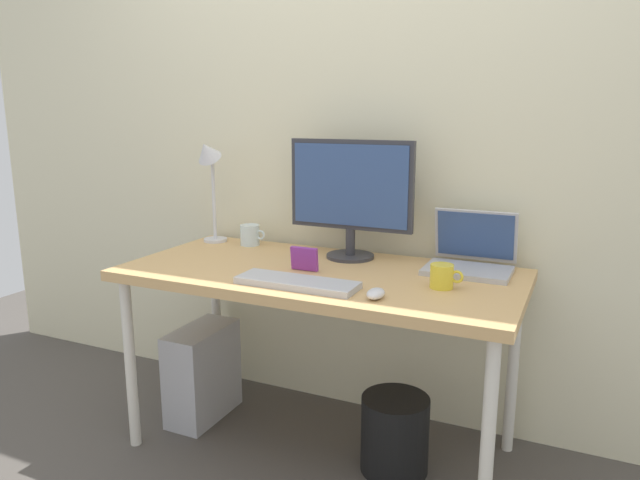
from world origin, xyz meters
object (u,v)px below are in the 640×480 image
Objects in this scene: laptop at (471,255)px; photo_frame at (304,259)px; mouse at (376,294)px; keyboard at (297,283)px; wastebasket at (395,434)px; monitor at (351,192)px; coffee_mug at (442,276)px; desk_lamp at (209,168)px; desk at (320,285)px; glass_cup at (250,235)px; computer_tower at (203,373)px.

laptop is 2.91× the size of photo_frame.
keyboard is at bearing 176.28° from mouse.
wastebasket is at bearing 86.69° from mouse.
monitor is 0.58m from coffee_mug.
desk_lamp is 4.22× the size of coffee_mug.
desk is 13.22× the size of coffee_mug.
photo_frame is (-0.54, 0.00, 0.01)m from coffee_mug.
desk is 12.40× the size of glass_cup.
wastebasket is at bearing -2.14° from computer_tower.
laptop is at bearing 25.33° from desk.
desk_lamp is 1.17× the size of computer_tower.
keyboard reaches higher than desk.
computer_tower is (-0.60, 0.24, -0.56)m from keyboard.
keyboard is 3.79× the size of coffee_mug.
desk is at bearing 32.74° from photo_frame.
computer_tower is at bearing -70.22° from desk_lamp.
glass_cup is (-0.49, 0.49, 0.04)m from keyboard.
laptop is 1.00m from glass_cup.
monitor is 0.54m from laptop.
desk_lamp reaches higher than glass_cup.
photo_frame is at bearing 149.98° from mouse.
coffee_mug reaches higher than mouse.
glass_cup is at bearing 176.27° from monitor.
photo_frame is at bearing -178.58° from wastebasket.
desk_lamp is (-0.67, 0.23, 0.41)m from desk.
monitor is at bearing -177.95° from laptop.
laptop is at bearing 81.23° from coffee_mug.
mouse reaches higher than wastebasket.
glass_cup is at bearing 179.13° from laptop.
computer_tower is at bearing -167.90° from laptop.
glass_cup is at bearing 66.11° from computer_tower.
desk is at bearing 142.18° from mouse.
mouse is (0.31, -0.24, 0.08)m from desk.
laptop is at bearing 66.61° from mouse.
keyboard is 1.05× the size of computer_tower.
wastebasket is (0.80, -0.29, -0.66)m from glass_cup.
monitor is (0.03, 0.23, 0.34)m from desk.
photo_frame is (-0.07, 0.19, 0.04)m from keyboard.
desk_lamp reaches higher than wastebasket.
wastebasket is (-0.20, -0.27, -0.67)m from laptop.
glass_cup is at bearing 9.44° from desk_lamp.
photo_frame is at bearing -153.97° from laptop.
desk is 0.82m from desk_lamp.
desk reaches higher than computer_tower.
desk is 3.49× the size of keyboard.
computer_tower is (-0.54, 0.04, -0.60)m from photo_frame.
coffee_mug is at bearing -0.15° from photo_frame.
desk_lamp is at bearing 179.92° from monitor.
keyboard is 0.21m from photo_frame.
coffee_mug is at bearing -3.93° from wastebasket.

